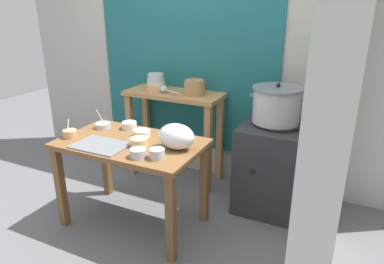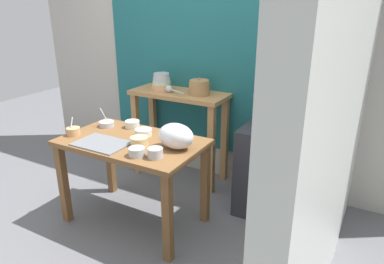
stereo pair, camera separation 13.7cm
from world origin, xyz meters
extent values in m
plane|color=slate|center=(0.00, 0.00, 0.00)|extent=(9.00, 9.00, 0.00)
cube|color=#B2ADA3|center=(0.10, 1.10, 1.30)|extent=(4.40, 0.10, 2.60)
cube|color=#1E6066|center=(-0.15, 1.04, 1.35)|extent=(1.90, 0.02, 2.10)
cube|color=silver|center=(1.40, 0.20, 1.30)|extent=(0.10, 3.20, 2.60)
cube|color=silver|center=(1.25, 0.40, 1.45)|extent=(0.20, 0.56, 0.02)
cylinder|color=beige|center=(1.25, 0.24, 1.50)|extent=(0.09, 0.09, 0.09)
cylinder|color=beige|center=(1.25, 0.39, 1.51)|extent=(0.07, 0.07, 0.09)
cylinder|color=silver|center=(1.25, 0.56, 1.51)|extent=(0.07, 0.07, 0.09)
cube|color=brown|center=(-0.07, -0.04, 0.70)|extent=(1.10, 0.66, 0.04)
cube|color=brown|center=(-0.57, -0.32, 0.34)|extent=(0.06, 0.06, 0.68)
cube|color=brown|center=(0.43, -0.32, 0.34)|extent=(0.06, 0.06, 0.68)
cube|color=brown|center=(-0.57, 0.24, 0.34)|extent=(0.06, 0.06, 0.68)
cube|color=brown|center=(0.43, 0.24, 0.34)|extent=(0.06, 0.06, 0.68)
cube|color=#B27F4C|center=(-0.17, 0.83, 0.88)|extent=(0.96, 0.40, 0.04)
cube|color=#B27F4C|center=(-0.60, 0.68, 0.43)|extent=(0.06, 0.06, 0.86)
cube|color=#B27F4C|center=(0.26, 0.68, 0.43)|extent=(0.06, 0.06, 0.86)
cube|color=#B27F4C|center=(-0.60, 0.98, 0.43)|extent=(0.06, 0.06, 0.86)
cube|color=#B27F4C|center=(0.26, 0.98, 0.43)|extent=(0.06, 0.06, 0.86)
cube|color=#2D2D33|center=(0.89, 0.70, 0.38)|extent=(0.60, 0.60, 0.76)
cylinder|color=black|center=(0.89, 0.70, 0.77)|extent=(0.36, 0.36, 0.02)
cylinder|color=black|center=(0.77, 0.40, 0.45)|extent=(0.04, 0.02, 0.04)
cylinder|color=#B7BABF|center=(0.85, 0.72, 0.92)|extent=(0.39, 0.39, 0.28)
cylinder|color=slate|center=(0.85, 0.72, 1.07)|extent=(0.41, 0.41, 0.02)
sphere|color=black|center=(0.85, 0.72, 1.09)|extent=(0.04, 0.04, 0.04)
cube|color=slate|center=(0.64, 0.72, 0.99)|extent=(0.04, 0.02, 0.02)
cube|color=slate|center=(1.06, 0.72, 0.99)|extent=(0.04, 0.02, 0.02)
cylinder|color=#A37A4C|center=(0.05, 0.83, 0.96)|extent=(0.20, 0.20, 0.12)
cylinder|color=#A37A4C|center=(0.05, 0.83, 1.03)|extent=(0.18, 0.18, 0.02)
sphere|color=#A37A4C|center=(0.05, 0.83, 1.05)|extent=(0.02, 0.02, 0.02)
cylinder|color=tan|center=(-0.36, 0.81, 0.92)|extent=(0.20, 0.20, 0.03)
cylinder|color=tan|center=(-0.36, 0.81, 0.95)|extent=(0.19, 0.19, 0.03)
cylinder|color=#B7D1AD|center=(-0.36, 0.81, 0.98)|extent=(0.18, 0.18, 0.03)
cylinder|color=#B7BABF|center=(-0.36, 0.81, 1.01)|extent=(0.16, 0.16, 0.03)
cylinder|color=#B7BABF|center=(-0.36, 0.81, 1.05)|extent=(0.15, 0.15, 0.04)
sphere|color=#B7BABF|center=(-0.24, 0.77, 0.94)|extent=(0.07, 0.07, 0.07)
cylinder|color=#B7BABF|center=(-0.12, 0.72, 0.94)|extent=(0.18, 0.08, 0.01)
cube|color=slate|center=(-0.22, -0.21, 0.72)|extent=(0.40, 0.28, 0.01)
ellipsoid|color=white|center=(0.31, -0.01, 0.81)|extent=(0.28, 0.19, 0.19)
cylinder|color=#B7BABF|center=(-0.46, 0.11, 0.74)|extent=(0.13, 0.13, 0.04)
cylinder|color=beige|center=(-0.46, 0.11, 0.76)|extent=(0.11, 0.11, 0.01)
cylinder|color=#B7BABF|center=(-0.45, 0.09, 0.81)|extent=(0.09, 0.04, 0.17)
cylinder|color=silver|center=(-0.25, 0.19, 0.75)|extent=(0.12, 0.12, 0.06)
cylinder|color=beige|center=(-0.25, 0.19, 0.77)|extent=(0.10, 0.10, 0.01)
cylinder|color=#B7BABF|center=(0.14, -0.26, 0.75)|extent=(0.12, 0.12, 0.06)
cylinder|color=beige|center=(0.14, -0.26, 0.77)|extent=(0.10, 0.10, 0.01)
cylinder|color=#E5C684|center=(0.04, -0.09, 0.75)|extent=(0.13, 0.13, 0.06)
cylinder|color=#337238|center=(0.04, -0.09, 0.78)|extent=(0.11, 0.11, 0.01)
cylinder|color=silver|center=(-0.05, 0.08, 0.75)|extent=(0.13, 0.13, 0.05)
cylinder|color=maroon|center=(-0.05, 0.08, 0.77)|extent=(0.11, 0.11, 0.01)
cylinder|color=#B7BABF|center=(0.27, -0.22, 0.75)|extent=(0.11, 0.11, 0.07)
cylinder|color=#337238|center=(0.27, -0.22, 0.78)|extent=(0.09, 0.09, 0.01)
cylinder|color=tan|center=(-0.55, -0.18, 0.75)|extent=(0.11, 0.11, 0.06)
cylinder|color=#337238|center=(-0.55, -0.18, 0.78)|extent=(0.09, 0.09, 0.01)
cylinder|color=#B7BABF|center=(-0.56, -0.18, 0.79)|extent=(0.04, 0.08, 0.14)
camera|label=1|loc=(1.45, -2.10, 1.73)|focal=33.20mm
camera|label=2|loc=(1.57, -2.04, 1.73)|focal=33.20mm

